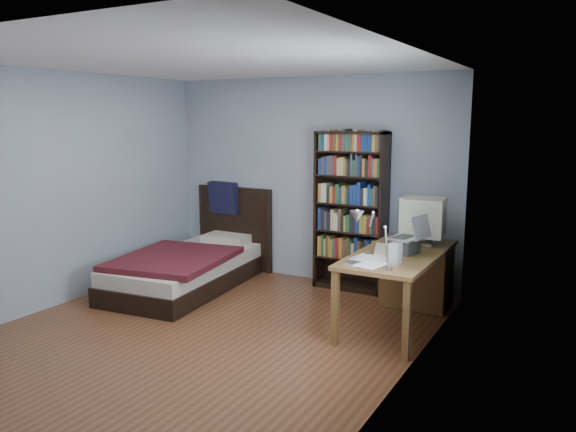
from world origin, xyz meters
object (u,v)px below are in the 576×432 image
object	(u,v)px
crt_monitor	(422,218)
bed	(191,265)
soda_can	(398,240)
laptop	(407,243)
bookshelf	(351,211)
desk_lamp	(362,223)
speaker	(395,253)
keyboard	(385,251)
desk	(412,272)

from	to	relation	value
crt_monitor	bed	xyz separation A→B (m)	(-2.68, -0.40, -0.75)
soda_can	laptop	bearing A→B (deg)	-57.81
crt_monitor	bookshelf	bearing A→B (deg)	156.59
soda_can	bed	world-z (taller)	bed
soda_can	desk_lamp	bearing A→B (deg)	-84.52
bed	speaker	bearing A→B (deg)	-10.25
speaker	bookshelf	bearing A→B (deg)	133.54
speaker	crt_monitor	bearing A→B (deg)	98.04
keyboard	bed	distance (m)	2.54
desk_lamp	speaker	bearing A→B (deg)	81.55
keyboard	bookshelf	distance (m)	1.23
desk	laptop	bearing A→B (deg)	-80.79
desk_lamp	soda_can	world-z (taller)	desk_lamp
desk_lamp	bed	bearing A→B (deg)	157.59
laptop	keyboard	bearing A→B (deg)	-162.06
desk_lamp	bookshelf	xyz separation A→B (m)	(-0.89, 1.89, -0.26)
soda_can	crt_monitor	bearing A→B (deg)	43.31
bed	bookshelf	bearing A→B (deg)	25.21
desk_lamp	bed	size ratio (longest dim) A/B	0.25
bookshelf	speaker	bearing A→B (deg)	-53.11
desk_lamp	speaker	world-z (taller)	desk_lamp
desk	desk_lamp	bearing A→B (deg)	-89.40
keyboard	bookshelf	bearing A→B (deg)	111.28
keyboard	bed	size ratio (longest dim) A/B	0.22
laptop	keyboard	size ratio (longest dim) A/B	0.76
desk	desk_lamp	world-z (taller)	desk_lamp
keyboard	soda_can	size ratio (longest dim) A/B	4.47
laptop	speaker	size ratio (longest dim) A/B	2.04
bookshelf	crt_monitor	bearing A→B (deg)	-23.41
soda_can	speaker	bearing A→B (deg)	-73.34
desk	soda_can	bearing A→B (deg)	-119.50
desk	keyboard	bearing A→B (deg)	-101.36
desk	laptop	xyz separation A→B (m)	(0.08, -0.49, 0.42)
desk	speaker	xyz separation A→B (m)	(0.10, -0.90, 0.41)
crt_monitor	desk	bearing A→B (deg)	171.01
crt_monitor	keyboard	size ratio (longest dim) A/B	0.97
desk_lamp	keyboard	bearing A→B (deg)	97.72
crt_monitor	laptop	bearing A→B (deg)	-90.21
bookshelf	laptop	bearing A→B (deg)	-43.12
soda_can	keyboard	bearing A→B (deg)	-90.39
desk	soda_can	size ratio (longest dim) A/B	14.61
laptop	bed	xyz separation A→B (m)	(-2.68, 0.08, -0.58)
crt_monitor	desk_lamp	world-z (taller)	desk_lamp
keyboard	desk	bearing A→B (deg)	61.30
crt_monitor	bed	size ratio (longest dim) A/B	0.22
desk_lamp	soda_can	bearing A→B (deg)	95.48
speaker	keyboard	bearing A→B (deg)	128.37
desk	bookshelf	world-z (taller)	bookshelf
crt_monitor	soda_can	distance (m)	0.34
crt_monitor	bed	distance (m)	2.81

